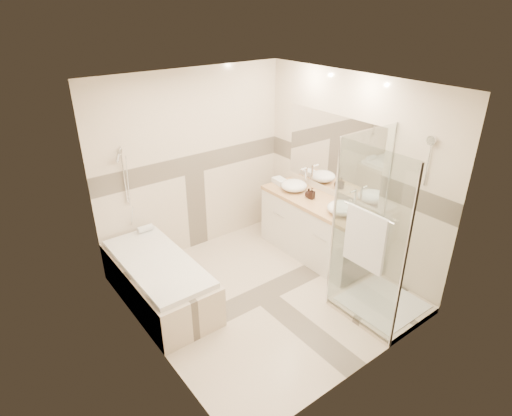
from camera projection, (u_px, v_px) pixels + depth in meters
room at (266, 200)px, 4.71m from camera, size 2.82×3.02×2.52m
bathtub at (159, 279)px, 4.99m from camera, size 0.75×1.70×0.56m
vanity at (313, 228)px, 5.86m from camera, size 0.58×1.62×0.85m
shower_enclosure at (375, 273)px, 4.76m from camera, size 0.96×0.93×2.04m
vessel_sink_near at (294, 185)px, 5.92m from camera, size 0.36×0.36×0.15m
vessel_sink_far at (342, 208)px, 5.28m from camera, size 0.37×0.37×0.15m
faucet_near at (306, 175)px, 5.99m from camera, size 0.12×0.03×0.30m
faucet_far at (355, 198)px, 5.36m from camera, size 0.11×0.03×0.27m
amenity_bottle_a at (312, 193)px, 5.66m from camera, size 0.08×0.08×0.16m
amenity_bottle_b at (309, 193)px, 5.71m from camera, size 0.11×0.11×0.13m
folded_towels at (280, 181)px, 6.15m from camera, size 0.17×0.25×0.07m
rolled_towel at (145, 229)px, 5.46m from camera, size 0.19×0.09×0.09m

